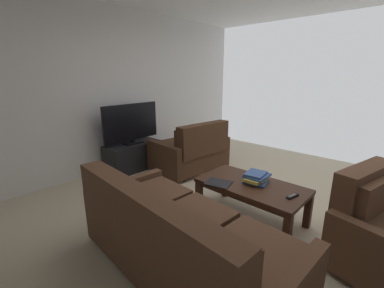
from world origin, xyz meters
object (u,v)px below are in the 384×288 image
at_px(loveseat_near, 192,151).
at_px(book_stack, 256,178).
at_px(tv_stand, 133,156).
at_px(tv_remote, 292,196).
at_px(flat_tv, 131,123).
at_px(loose_magazine, 218,183).
at_px(sofa_main, 177,238).
at_px(coffee_table, 251,189).

distance_m(loveseat_near, book_stack, 1.67).
height_order(tv_stand, tv_remote, tv_stand).
height_order(loveseat_near, flat_tv, flat_tv).
bearing_deg(tv_remote, flat_tv, -0.67).
bearing_deg(loose_magazine, sofa_main, -177.35).
xyz_separation_m(loveseat_near, loose_magazine, (-1.26, 0.91, 0.08)).
xyz_separation_m(tv_stand, tv_remote, (-2.83, 0.03, 0.21)).
relative_size(tv_stand, book_stack, 3.08).
height_order(tv_remote, loose_magazine, tv_remote).
bearing_deg(book_stack, tv_remote, 171.07).
xyz_separation_m(sofa_main, flat_tv, (2.36, -1.20, 0.48)).
distance_m(flat_tv, book_stack, 2.40).
bearing_deg(tv_remote, loveseat_near, -18.54).
bearing_deg(coffee_table, loveseat_near, -23.41).
xyz_separation_m(tv_stand, flat_tv, (-0.00, 0.00, 0.59)).
height_order(sofa_main, coffee_table, sofa_main).
distance_m(sofa_main, tv_stand, 2.65).
bearing_deg(tv_remote, sofa_main, 68.42).
relative_size(coffee_table, loose_magazine, 4.23).
relative_size(sofa_main, book_stack, 6.26).
bearing_deg(tv_stand, loose_magazine, 172.55).
relative_size(flat_tv, loose_magazine, 3.85).
relative_size(sofa_main, loose_magazine, 7.06).
height_order(coffee_table, book_stack, book_stack).
xyz_separation_m(coffee_table, book_stack, (-0.01, -0.07, 0.12)).
distance_m(loveseat_near, flat_tv, 1.14).
bearing_deg(flat_tv, coffee_table, 179.30).
bearing_deg(coffee_table, sofa_main, 90.04).
relative_size(sofa_main, flat_tv, 1.84).
bearing_deg(flat_tv, loveseat_near, -141.89).
height_order(loveseat_near, loose_magazine, loveseat_near).
height_order(tv_stand, loose_magazine, tv_stand).
bearing_deg(coffee_table, tv_remote, 179.48).
xyz_separation_m(sofa_main, loose_magazine, (0.29, -0.93, 0.09)).
height_order(book_stack, tv_remote, book_stack).
relative_size(book_stack, tv_remote, 1.91).
xyz_separation_m(tv_stand, book_stack, (-2.37, -0.04, 0.26)).
height_order(sofa_main, loose_magazine, sofa_main).
distance_m(tv_stand, loose_magazine, 2.10).
bearing_deg(sofa_main, coffee_table, -89.96).
distance_m(coffee_table, loose_magazine, 0.38).
relative_size(book_stack, loose_magazine, 1.13).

